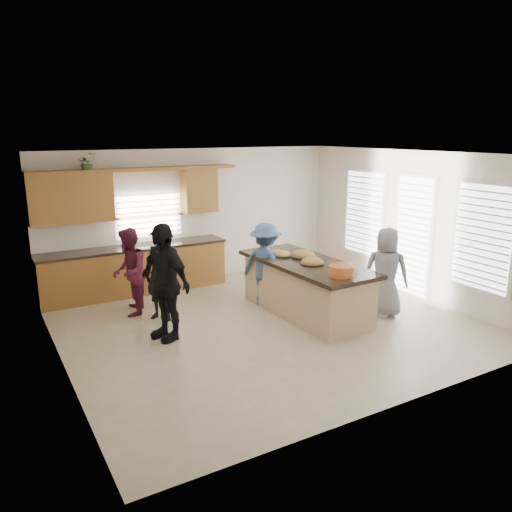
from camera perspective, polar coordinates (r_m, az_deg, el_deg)
floor at (r=8.50m, az=1.24°, el=-7.64°), size 6.50×6.50×0.00m
room_shell at (r=7.99m, az=1.31°, el=5.12°), size 6.52×6.02×2.81m
back_cabinetry at (r=10.09m, az=-14.06°, el=0.87°), size 4.08×0.66×2.46m
right_wall_glazing at (r=10.03m, az=17.68°, el=3.06°), size 0.06×4.00×2.25m
island at (r=8.82m, az=5.69°, el=-3.77°), size 1.24×2.74×0.95m
platter_front at (r=8.52m, az=6.45°, el=-0.75°), size 0.43×0.43×0.17m
platter_mid at (r=8.98m, az=5.39°, el=0.06°), size 0.48×0.48×0.19m
platter_back at (r=9.02m, az=3.04°, el=0.16°), size 0.34×0.34×0.14m
salad_bowl at (r=7.88m, az=9.74°, el=-1.60°), size 0.39×0.39×0.17m
clear_cup at (r=8.18m, az=11.25°, el=-1.44°), size 0.09×0.09×0.09m
plate_stack at (r=9.23m, az=2.46°, el=0.46°), size 0.20×0.20×0.05m
flower_vase at (r=9.58m, az=1.22°, el=2.22°), size 0.14×0.14×0.42m
potted_plant at (r=9.78m, az=-18.76°, el=10.05°), size 0.42×0.39×0.36m
woman_left_back at (r=8.54m, az=-10.95°, el=-2.13°), size 0.62×0.69×1.59m
woman_left_mid at (r=8.93m, az=-14.29°, el=-1.79°), size 0.81×0.91×1.54m
woman_left_front at (r=7.73m, az=-10.40°, el=-2.92°), size 0.76×1.16×1.83m
woman_right_back at (r=9.10m, az=1.11°, el=-1.01°), size 0.93×1.15×1.55m
woman_right_front at (r=8.89m, az=14.62°, el=-1.80°), size 0.89×0.90×1.57m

